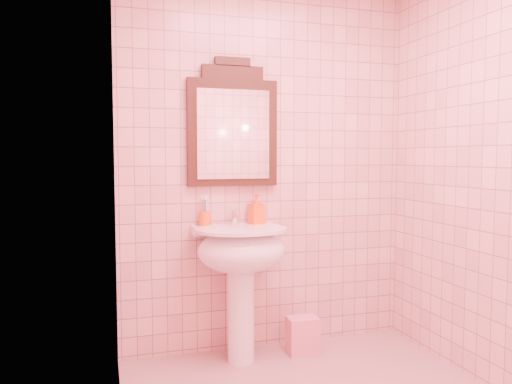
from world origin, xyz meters
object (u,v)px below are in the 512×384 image
object	(u,v)px
mirror	(233,127)
towel	(303,336)
soap_dispenser	(256,209)
toothbrush_cup	(205,218)
pedestal_sink	(241,260)

from	to	relation	value
mirror	towel	distance (m)	1.46
towel	soap_dispenser	bearing A→B (deg)	151.38
toothbrush_cup	soap_dispenser	size ratio (longest dim) A/B	0.87
towel	mirror	bearing A→B (deg)	155.56
mirror	towel	bearing A→B (deg)	-24.44
pedestal_sink	towel	bearing A→B (deg)	1.01
pedestal_sink	soap_dispenser	distance (m)	0.37
mirror	toothbrush_cup	world-z (taller)	mirror
soap_dispenser	towel	bearing A→B (deg)	-42.58
pedestal_sink	towel	world-z (taller)	pedestal_sink
soap_dispenser	towel	size ratio (longest dim) A/B	0.81
pedestal_sink	soap_dispenser	world-z (taller)	soap_dispenser
pedestal_sink	soap_dispenser	size ratio (longest dim) A/B	4.35
pedestal_sink	soap_dispenser	bearing A→B (deg)	46.83
soap_dispenser	toothbrush_cup	bearing A→B (deg)	163.16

